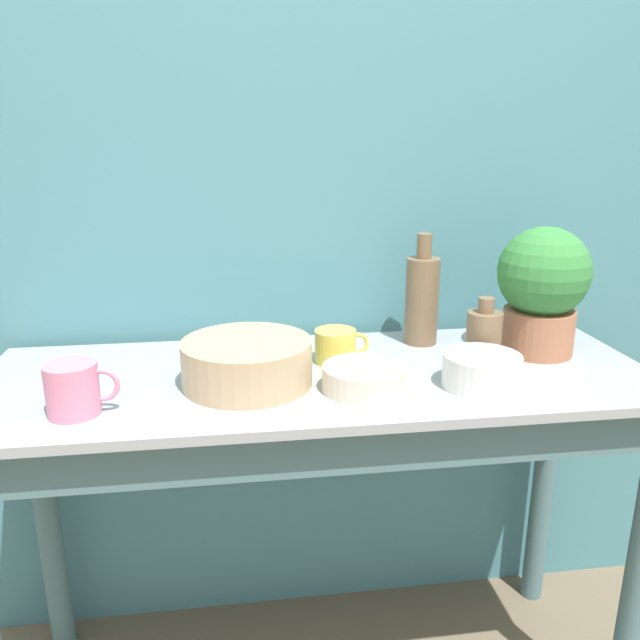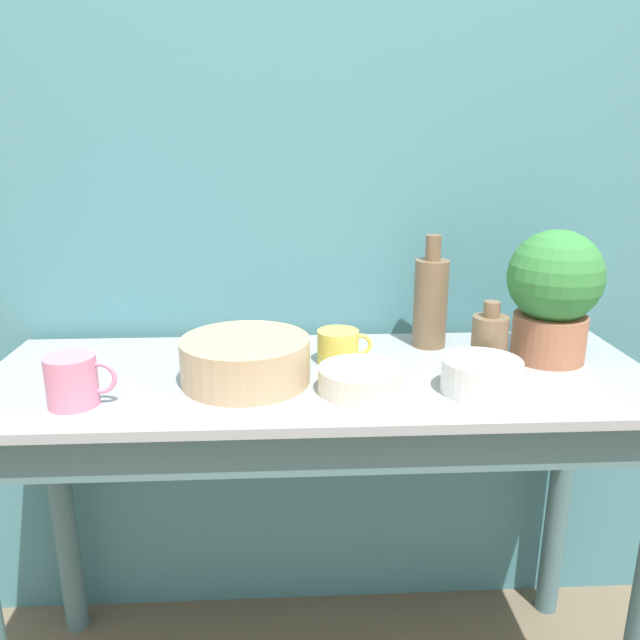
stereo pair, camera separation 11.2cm
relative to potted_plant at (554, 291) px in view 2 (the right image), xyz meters
name	(u,v)px [view 2 (the right image)]	position (x,y,z in m)	size (l,w,h in m)	color
wall_back	(313,192)	(-0.53, 0.26, 0.20)	(6.00, 0.05, 2.40)	teal
counter_table	(321,451)	(-0.53, -0.08, -0.34)	(1.45, 0.53, 0.84)	slate
potted_plant	(554,291)	(0.00, 0.00, 0.00)	(0.21, 0.21, 0.30)	#A36647
bowl_wash_large	(245,360)	(-0.69, -0.10, -0.11)	(0.27, 0.27, 0.09)	tan
bottle_tall	(431,301)	(-0.25, 0.11, -0.05)	(0.08, 0.08, 0.27)	brown
bottle_short	(489,341)	(-0.16, -0.05, -0.10)	(0.08, 0.08, 0.15)	brown
mug_pink	(73,380)	(-1.01, -0.20, -0.11)	(0.13, 0.10, 0.10)	pink
mug_yellow	(339,347)	(-0.48, 0.00, -0.12)	(0.13, 0.09, 0.08)	#E5CC4C
bowl_small_enamel_white	(481,376)	(-0.21, -0.18, -0.13)	(0.16, 0.16, 0.07)	silver
bowl_small_cream	(360,379)	(-0.45, -0.17, -0.14)	(0.17, 0.17, 0.05)	beige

